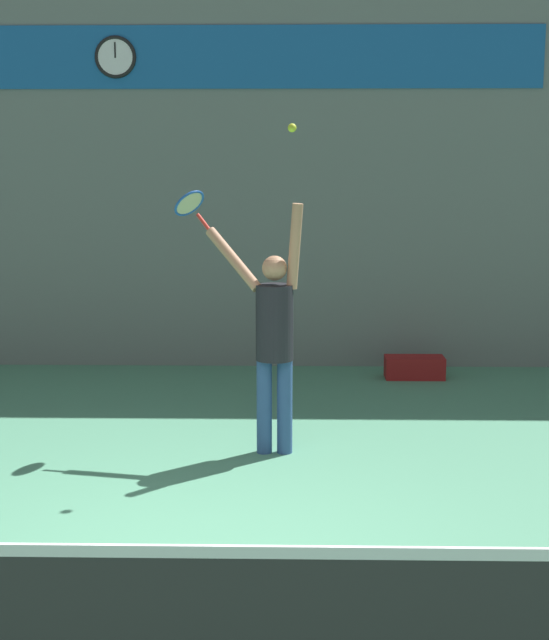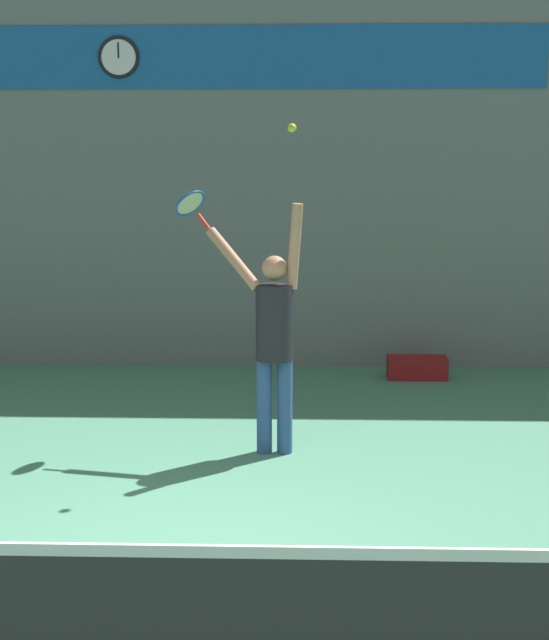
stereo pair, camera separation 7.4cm
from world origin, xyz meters
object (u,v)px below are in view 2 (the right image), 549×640
(tennis_racket, at_px, (191,205))
(tennis_ball, at_px, (292,128))
(scoreboard_clock, at_px, (119,57))
(equipment_bag, at_px, (417,368))
(tennis_player, at_px, (273,332))
(water_bottle, at_px, (424,368))

(tennis_racket, relative_size, tennis_ball, 5.60)
(scoreboard_clock, xyz_separation_m, equipment_bag, (3.46, -0.57, -3.53))
(tennis_racket, bearing_deg, tennis_player, -33.72)
(tennis_ball, distance_m, equipment_bag, 4.08)
(scoreboard_clock, height_order, tennis_racket, scoreboard_clock)
(tennis_player, height_order, equipment_bag, tennis_player)
(scoreboard_clock, bearing_deg, water_bottle, -8.09)
(scoreboard_clock, distance_m, water_bottle, 5.04)
(tennis_ball, bearing_deg, tennis_player, 146.71)
(tennis_player, bearing_deg, equipment_bag, 60.06)
(equipment_bag, bearing_deg, tennis_player, -119.94)
(water_bottle, relative_size, equipment_bag, 0.37)
(equipment_bag, bearing_deg, scoreboard_clock, 170.70)
(tennis_player, bearing_deg, scoreboard_clock, 119.95)
(scoreboard_clock, xyz_separation_m, tennis_ball, (2.05, -3.39, -0.94))
(scoreboard_clock, height_order, tennis_ball, scoreboard_clock)
(tennis_player, xyz_separation_m, equipment_bag, (1.57, 2.72, -0.92))
(water_bottle, bearing_deg, equipment_bag, -144.29)
(water_bottle, bearing_deg, tennis_player, -120.72)
(tennis_player, relative_size, tennis_racket, 5.40)
(tennis_player, height_order, tennis_ball, tennis_ball)
(water_bottle, bearing_deg, scoreboard_clock, 171.91)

